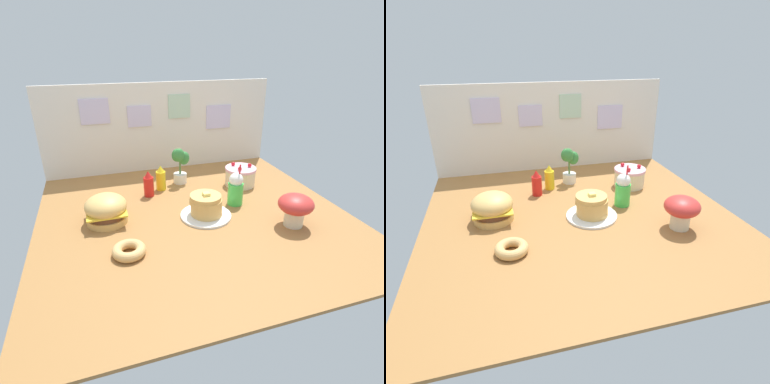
# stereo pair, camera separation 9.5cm
# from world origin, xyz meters

# --- Properties ---
(ground_plane) EXTENTS (2.13, 2.04, 0.02)m
(ground_plane) POSITION_xyz_m (0.00, 0.00, -0.01)
(ground_plane) COLOR #9E6B38
(back_wall) EXTENTS (2.13, 0.04, 0.80)m
(back_wall) POSITION_xyz_m (0.00, 1.01, 0.41)
(back_wall) COLOR silver
(back_wall) RESTS_ON ground_plane
(burger) EXTENTS (0.28, 0.28, 0.20)m
(burger) POSITION_xyz_m (-0.59, 0.10, 0.10)
(burger) COLOR #DBA859
(burger) RESTS_ON ground_plane
(pancake_stack) EXTENTS (0.36, 0.36, 0.18)m
(pancake_stack) POSITION_xyz_m (0.07, -0.03, 0.07)
(pancake_stack) COLOR white
(pancake_stack) RESTS_ON ground_plane
(layer_cake) EXTENTS (0.26, 0.26, 0.19)m
(layer_cake) POSITION_xyz_m (0.54, 0.40, 0.08)
(layer_cake) COLOR beige
(layer_cake) RESTS_ON ground_plane
(ketchup_bottle) EXTENTS (0.08, 0.08, 0.21)m
(ketchup_bottle) POSITION_xyz_m (-0.25, 0.42, 0.10)
(ketchup_bottle) COLOR red
(ketchup_bottle) RESTS_ON ground_plane
(mustard_bottle) EXTENTS (0.08, 0.08, 0.21)m
(mustard_bottle) POSITION_xyz_m (-0.13, 0.51, 0.10)
(mustard_bottle) COLOR yellow
(mustard_bottle) RESTS_ON ground_plane
(cream_soda_cup) EXTENTS (0.12, 0.12, 0.32)m
(cream_soda_cup) POSITION_xyz_m (0.35, 0.08, 0.12)
(cream_soda_cup) COLOR green
(cream_soda_cup) RESTS_ON ground_plane
(donut_pink_glaze) EXTENTS (0.20, 0.20, 0.06)m
(donut_pink_glaze) POSITION_xyz_m (-0.50, -0.32, 0.03)
(donut_pink_glaze) COLOR tan
(donut_pink_glaze) RESTS_ON ground_plane
(potted_plant) EXTENTS (0.15, 0.13, 0.32)m
(potted_plant) POSITION_xyz_m (0.07, 0.61, 0.17)
(potted_plant) COLOR white
(potted_plant) RESTS_ON ground_plane
(mushroom_stool) EXTENTS (0.23, 0.23, 0.22)m
(mushroom_stool) POSITION_xyz_m (0.59, -0.32, 0.14)
(mushroom_stool) COLOR beige
(mushroom_stool) RESTS_ON ground_plane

